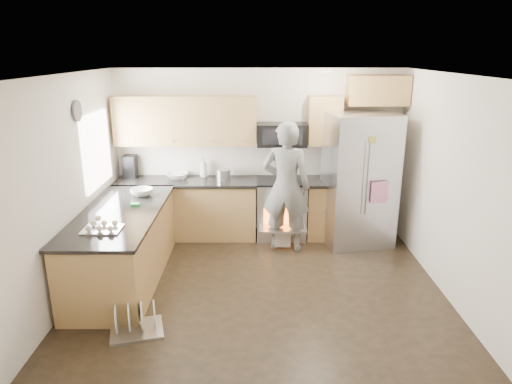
{
  "coord_description": "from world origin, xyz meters",
  "views": [
    {
      "loc": [
        -0.06,
        -5.12,
        2.84
      ],
      "look_at": [
        -0.05,
        0.5,
        1.1
      ],
      "focal_mm": 32.0,
      "sensor_mm": 36.0,
      "label": 1
    }
  ],
  "objects_px": {
    "stove_range": "(281,195)",
    "dish_rack": "(136,324)",
    "refrigerator": "(359,180)",
    "person": "(286,187)"
  },
  "relations": [
    {
      "from": "person",
      "to": "dish_rack",
      "type": "bearing_deg",
      "value": 65.78
    },
    {
      "from": "stove_range",
      "to": "dish_rack",
      "type": "xyz_separation_m",
      "value": [
        -1.66,
        -2.64,
        -0.59
      ]
    },
    {
      "from": "person",
      "to": "dish_rack",
      "type": "xyz_separation_m",
      "value": [
        -1.7,
        -2.14,
        -0.87
      ]
    },
    {
      "from": "refrigerator",
      "to": "dish_rack",
      "type": "xyz_separation_m",
      "value": [
        -2.81,
        -2.39,
        -0.9
      ]
    },
    {
      "from": "stove_range",
      "to": "person",
      "type": "relative_size",
      "value": 0.93
    },
    {
      "from": "stove_range",
      "to": "dish_rack",
      "type": "distance_m",
      "value": 3.17
    },
    {
      "from": "stove_range",
      "to": "dish_rack",
      "type": "bearing_deg",
      "value": -122.24
    },
    {
      "from": "refrigerator",
      "to": "dish_rack",
      "type": "distance_m",
      "value": 3.8
    },
    {
      "from": "refrigerator",
      "to": "person",
      "type": "xyz_separation_m",
      "value": [
        -1.11,
        -0.25,
        -0.03
      ]
    },
    {
      "from": "stove_range",
      "to": "refrigerator",
      "type": "relative_size",
      "value": 0.9
    }
  ]
}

